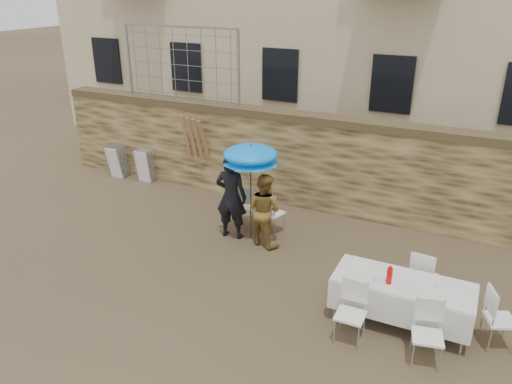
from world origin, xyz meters
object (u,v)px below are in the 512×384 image
at_px(table_chair_back, 423,275).
at_px(banquet_table, 403,284).
at_px(chair_stack_left, 121,159).
at_px(couple_chair_right, 273,212).
at_px(man_suit, 231,197).
at_px(chair_stack_right, 148,164).
at_px(woman_dress, 264,210).
at_px(couple_chair_left, 244,206).
at_px(table_chair_front_right, 428,335).
at_px(table_chair_side, 500,318).
at_px(soda_bottle, 389,276).
at_px(umbrella, 251,157).
at_px(table_chair_front_left, 350,314).

bearing_deg(table_chair_back, banquet_table, 81.11).
bearing_deg(chair_stack_left, couple_chair_right, -14.29).
relative_size(man_suit, couple_chair_right, 1.90).
bearing_deg(chair_stack_right, chair_stack_left, 180.00).
xyz_separation_m(woman_dress, couple_chair_left, (-0.75, 0.55, -0.29)).
bearing_deg(chair_stack_right, table_chair_back, -18.36).
bearing_deg(woman_dress, chair_stack_right, -6.96).
xyz_separation_m(man_suit, chair_stack_right, (-3.56, 1.86, -0.45)).
xyz_separation_m(table_chair_front_right, chair_stack_left, (-8.73, 4.05, -0.02)).
height_order(couple_chair_right, table_chair_back, same).
bearing_deg(banquet_table, couple_chair_right, 147.11).
distance_m(banquet_table, table_chair_side, 1.43).
relative_size(table_chair_back, chair_stack_right, 1.04).
bearing_deg(table_chair_front_right, soda_bottle, 126.99).
height_order(man_suit, couple_chair_right, man_suit).
bearing_deg(man_suit, banquet_table, 152.82).
distance_m(man_suit, table_chair_front_right, 4.82).
bearing_deg(couple_chair_left, woman_dress, 110.19).
height_order(table_chair_back, chair_stack_left, table_chair_back).
distance_m(woman_dress, table_chair_front_right, 4.15).
bearing_deg(umbrella, woman_dress, -15.95).
xyz_separation_m(banquet_table, soda_bottle, (-0.20, -0.15, 0.17)).
relative_size(umbrella, table_chair_front_right, 1.99).
distance_m(table_chair_front_left, table_chair_front_right, 1.10).
bearing_deg(table_chair_side, soda_bottle, 77.25).
relative_size(couple_chair_left, chair_stack_right, 1.04).
distance_m(banquet_table, table_chair_front_left, 0.99).
bearing_deg(couple_chair_right, table_chair_back, 174.15).
relative_size(woman_dress, table_chair_front_left, 1.60).
height_order(banquet_table, chair_stack_right, chair_stack_right).
height_order(chair_stack_left, chair_stack_right, same).
height_order(umbrella, table_chair_side, umbrella).
relative_size(couple_chair_left, table_chair_front_left, 1.00).
xyz_separation_m(woman_dress, chair_stack_left, (-5.21, 1.86, -0.31)).
distance_m(couple_chair_right, chair_stack_right, 4.46).
bearing_deg(banquet_table, woman_dress, 154.58).
relative_size(man_suit, soda_bottle, 7.02).
height_order(man_suit, table_chair_side, man_suit).
bearing_deg(woman_dress, umbrella, 0.48).
relative_size(umbrella, couple_chair_left, 1.99).
xyz_separation_m(couple_chair_left, table_chair_side, (5.17, -1.88, 0.00)).
bearing_deg(man_suit, umbrella, -172.30).
bearing_deg(man_suit, couple_chair_right, -148.18).
relative_size(table_chair_front_right, table_chair_side, 1.00).
relative_size(banquet_table, table_chair_front_left, 2.19).
xyz_separation_m(umbrella, couple_chair_right, (0.30, 0.45, -1.31)).
relative_size(umbrella, table_chair_front_left, 1.99).
bearing_deg(chair_stack_left, table_chair_back, -16.51).
height_order(woman_dress, couple_chair_left, woman_dress).
distance_m(man_suit, woman_dress, 0.76).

